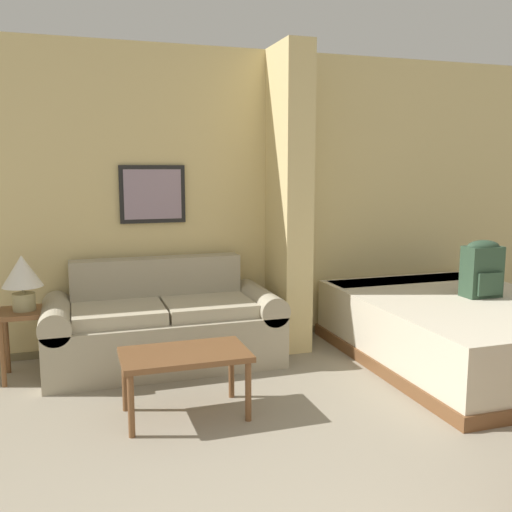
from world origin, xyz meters
TOP-DOWN VIEW (x-y plane):
  - wall_back at (-0.00, 4.31)m, footprint 7.26×0.16m
  - wall_partition_pillar at (0.63, 3.97)m, footprint 0.24×0.57m
  - couch at (-0.51, 3.83)m, footprint 1.86×0.84m
  - coffee_table at (-0.53, 2.76)m, footprint 0.80×0.47m
  - side_table at (-1.54, 3.80)m, footprint 0.37×0.37m
  - table_lamp at (-1.54, 3.80)m, footprint 0.29×0.29m
  - bed at (1.83, 3.12)m, footprint 1.67×2.19m
  - backpack at (2.01, 3.13)m, footprint 0.30×0.21m

SIDE VIEW (x-z plane):
  - bed at x=1.83m, z-range 0.00..0.53m
  - couch at x=-0.51m, z-range -0.11..0.72m
  - coffee_table at x=-0.53m, z-range 0.16..0.59m
  - side_table at x=-1.54m, z-range 0.15..0.68m
  - backpack at x=2.01m, z-range 0.53..1.00m
  - table_lamp at x=-1.54m, z-range 0.58..0.99m
  - wall_back at x=0.00m, z-range -0.01..2.59m
  - wall_partition_pillar at x=0.63m, z-range 0.00..2.60m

